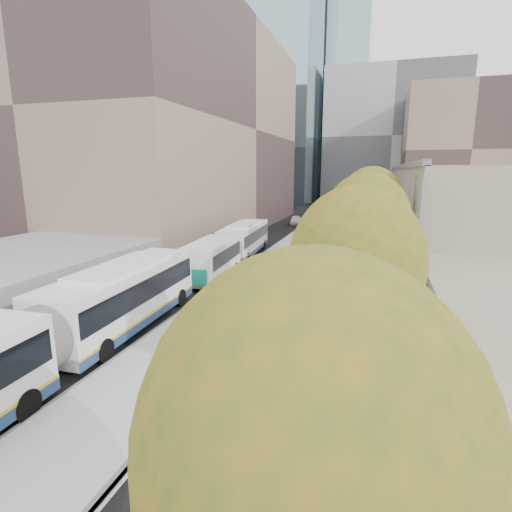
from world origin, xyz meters
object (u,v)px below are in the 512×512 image
at_px(bus_far, 232,246).
at_px(distant_car, 296,220).
at_px(bus_shelter, 410,301).
at_px(cyclist, 233,430).
at_px(bus_near, 65,327).

bearing_deg(bus_far, distant_car, 85.87).
bearing_deg(bus_shelter, cyclist, -120.12).
bearing_deg(bus_near, distant_car, 87.26).
height_order(bus_shelter, distant_car, bus_shelter).
xyz_separation_m(cyclist, distant_car, (-7.75, 46.87, -0.05)).
height_order(bus_near, cyclist, bus_near).
bearing_deg(bus_shelter, distant_car, 108.43).
bearing_deg(bus_far, bus_near, -94.02).
distance_m(bus_far, cyclist, 22.88).
relative_size(bus_shelter, cyclist, 2.25).
height_order(bus_far, cyclist, bus_far).
bearing_deg(cyclist, bus_far, 97.55).
relative_size(bus_near, bus_far, 1.09).
bearing_deg(bus_far, cyclist, -73.19).
distance_m(bus_shelter, distant_car, 40.35).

